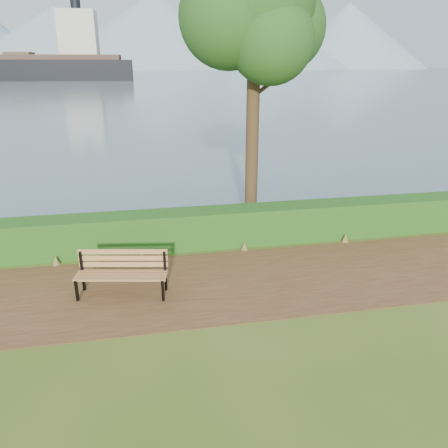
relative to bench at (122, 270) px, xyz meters
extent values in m
plane|color=#445418|center=(1.52, -0.27, -0.56)|extent=(140.00, 140.00, 0.00)
cube|color=#502F1B|center=(1.52, 0.03, -0.55)|extent=(40.00, 3.40, 0.01)
cube|color=#1F4D16|center=(1.52, 2.33, -0.06)|extent=(32.00, 0.85, 1.00)
cube|color=slate|center=(1.52, 259.73, -0.55)|extent=(700.00, 510.00, 0.00)
cone|color=#839CAF|center=(-58.48, 394.73, 23.44)|extent=(160.00, 160.00, 48.00)
cone|color=#839CAF|center=(21.52, 404.73, 30.44)|extent=(190.00, 190.00, 62.00)
cone|color=#839CAF|center=(111.52, 399.73, 24.44)|extent=(170.00, 170.00, 50.00)
cone|color=#839CAF|center=(201.52, 409.73, 28.44)|extent=(150.00, 150.00, 58.00)
cone|color=#839CAF|center=(-8.48, 429.73, 16.94)|extent=(120.00, 120.00, 35.00)
cone|color=#839CAF|center=(151.52, 424.73, 19.44)|extent=(130.00, 130.00, 40.00)
cube|color=black|center=(-0.95, -0.16, -0.32)|extent=(0.06, 0.07, 0.48)
cube|color=black|center=(-0.86, 0.31, -0.10)|extent=(0.06, 0.07, 0.92)
cube|color=black|center=(-0.90, 0.08, -0.11)|extent=(0.16, 0.56, 0.05)
cube|color=black|center=(0.82, -0.50, -0.32)|extent=(0.06, 0.07, 0.48)
cube|color=black|center=(0.91, -0.04, -0.10)|extent=(0.06, 0.07, 0.92)
cube|color=black|center=(0.86, -0.27, -0.11)|extent=(0.16, 0.56, 0.05)
cube|color=#AA6D42|center=(-0.06, -0.30, -0.07)|extent=(1.91, 0.47, 0.04)
cube|color=#AA6D42|center=(-0.03, -0.16, -0.07)|extent=(1.91, 0.47, 0.04)
cube|color=#AA6D42|center=(-0.01, -0.03, -0.07)|extent=(1.91, 0.47, 0.04)
cube|color=#AA6D42|center=(0.02, 0.10, -0.07)|extent=(1.91, 0.47, 0.04)
cube|color=#AA6D42|center=(0.03, 0.17, 0.05)|extent=(1.90, 0.42, 0.11)
cube|color=#AA6D42|center=(0.03, 0.17, 0.20)|extent=(1.90, 0.42, 0.11)
cube|color=#AA6D42|center=(0.03, 0.17, 0.35)|extent=(1.90, 0.42, 0.11)
cylinder|color=#372016|center=(3.79, 3.73, 2.82)|extent=(0.37, 0.37, 6.74)
sphere|color=#1C4D19|center=(3.79, 3.73, 5.63)|extent=(3.18, 3.18, 3.18)
sphere|color=#1C4D19|center=(4.64, 4.00, 5.06)|extent=(2.44, 2.44, 2.44)
sphere|color=#1C4D19|center=(3.04, 3.56, 5.25)|extent=(2.62, 2.62, 2.62)
sphere|color=#1C4D19|center=(4.06, 3.07, 4.69)|extent=(2.25, 2.25, 2.25)
cylinder|color=#372016|center=(4.21, 3.73, 3.57)|extent=(0.99, 0.11, 0.74)
cylinder|color=#372016|center=(3.41, 3.83, 4.03)|extent=(0.76, 0.35, 0.67)
cube|color=silver|center=(-14.09, 131.41, 11.86)|extent=(10.48, 9.67, 12.41)
cylinder|color=black|center=(-14.09, 131.41, 19.19)|extent=(2.71, 2.71, 3.95)
cube|color=brown|center=(-30.77, 132.01, 6.67)|extent=(7.03, 7.68, 0.90)
camera|label=1|loc=(0.52, -8.65, 4.14)|focal=35.00mm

